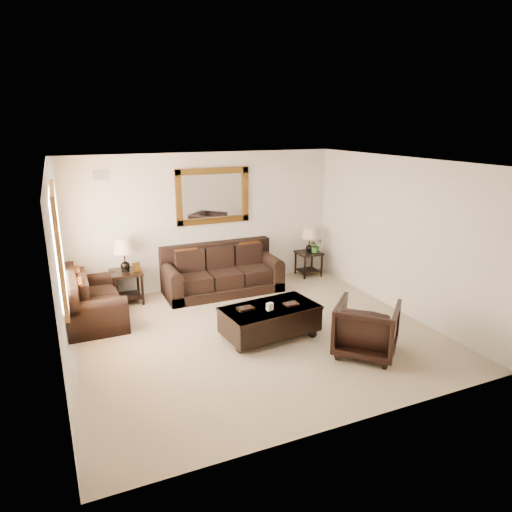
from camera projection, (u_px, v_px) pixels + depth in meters
name	position (u px, v px, depth m)	size (l,w,h in m)	color
room	(254.00, 253.00, 6.90)	(5.51, 5.01, 2.71)	tan
window	(59.00, 244.00, 6.60)	(0.07, 1.96, 1.66)	white
mirror	(213.00, 196.00, 8.99)	(1.50, 0.06, 1.10)	#4F380F
air_vent	(101.00, 175.00, 8.07)	(0.25, 0.02, 0.18)	#999999
sofa	(222.00, 275.00, 9.05)	(2.28, 0.98, 0.93)	black
loveseat	(91.00, 303.00, 7.67)	(0.92, 1.55, 0.87)	black
end_table_left	(125.00, 261.00, 8.34)	(0.56, 0.56, 1.24)	black
end_table_right	(309.00, 244.00, 9.89)	(0.49, 0.49, 1.08)	black
coffee_table	(270.00, 318.00, 7.11)	(1.56, 0.95, 0.63)	black
armchair	(367.00, 326.00, 6.55)	(0.84, 0.79, 0.87)	black
potted_plant	(315.00, 247.00, 9.87)	(0.28, 0.31, 0.24)	#25541D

